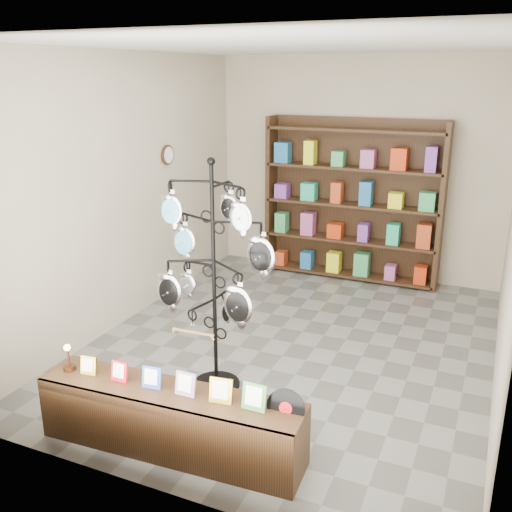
{
  "coord_description": "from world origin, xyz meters",
  "views": [
    {
      "loc": [
        1.85,
        -5.23,
        2.77
      ],
      "look_at": [
        0.0,
        -1.0,
        1.28
      ],
      "focal_mm": 40.0,
      "sensor_mm": 36.0,
      "label": 1
    }
  ],
  "objects": [
    {
      "name": "ground",
      "position": [
        0.0,
        0.0,
        0.0
      ],
      "size": [
        5.0,
        5.0,
        0.0
      ],
      "primitive_type": "plane",
      "color": "slate",
      "rests_on": "ground"
    },
    {
      "name": "room_envelope",
      "position": [
        0.0,
        0.0,
        1.85
      ],
      "size": [
        5.0,
        5.0,
        5.0
      ],
      "color": "#BCAC97",
      "rests_on": "ground"
    },
    {
      "name": "display_tree",
      "position": [
        -0.35,
        -1.1,
        1.22
      ],
      "size": [
        1.08,
        0.92,
        2.11
      ],
      "rotation": [
        0.0,
        0.0,
        -0.04
      ],
      "color": "black",
      "rests_on": "ground"
    },
    {
      "name": "front_shelf",
      "position": [
        -0.24,
        -2.07,
        0.26
      ],
      "size": [
        2.1,
        0.53,
        0.73
      ],
      "rotation": [
        0.0,
        0.0,
        0.05
      ],
      "color": "black",
      "rests_on": "ground"
    },
    {
      "name": "back_shelving",
      "position": [
        0.0,
        2.3,
        1.03
      ],
      "size": [
        2.42,
        0.36,
        2.2
      ],
      "color": "black",
      "rests_on": "ground"
    },
    {
      "name": "wall_clocks",
      "position": [
        -1.97,
        0.8,
        1.5
      ],
      "size": [
        0.03,
        0.24,
        0.84
      ],
      "color": "black",
      "rests_on": "ground"
    }
  ]
}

